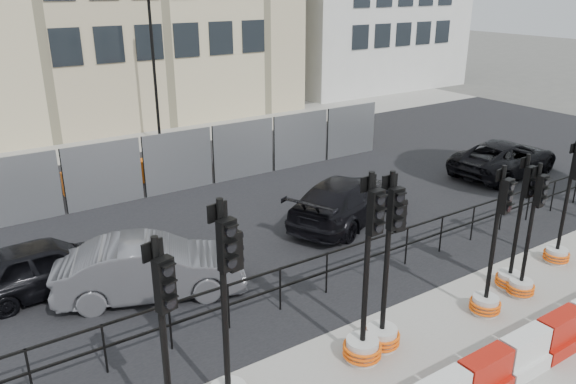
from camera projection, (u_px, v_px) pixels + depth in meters
ground at (405, 302)px, 11.99m from camera, size 120.00×120.00×0.00m
sidewalk_near at (530, 378)px, 9.66m from camera, size 40.00×6.00×0.02m
road at (243, 202)px, 17.43m from camera, size 40.00×14.00×0.03m
sidewalk_far at (141, 139)px, 24.42m from camera, size 40.00×4.00×0.02m
kerb_railing at (369, 252)px, 12.68m from camera, size 18.00×0.04×1.00m
heras_fencing at (190, 161)px, 19.03m from camera, size 14.33×1.72×2.00m
lamp_post_far at (154, 66)px, 22.76m from camera, size 0.12×0.56×6.00m
barrier_row at (523, 355)px, 9.69m from camera, size 15.70×0.50×0.80m
traffic_signal_b at (228, 365)px, 8.65m from camera, size 0.71×0.71×3.62m
traffic_signal_c at (364, 325)px, 9.87m from camera, size 0.71×0.71×3.59m
traffic_signal_d at (384, 309)px, 10.20m from camera, size 0.68×0.68×3.48m
traffic_signal_e at (488, 285)px, 11.33m from camera, size 0.63×0.63×3.21m
traffic_signal_f at (525, 266)px, 11.99m from camera, size 0.60×0.60×3.02m
traffic_signal_g at (513, 262)px, 12.31m from camera, size 0.61×0.61×3.11m
traffic_signal_h at (560, 239)px, 13.44m from camera, size 0.61×0.61×3.08m
car_a at (46, 266)px, 12.22m from camera, size 1.71×3.69×1.22m
car_b at (151, 268)px, 12.03m from camera, size 4.04×4.90×1.31m
car_c at (346, 200)px, 15.86m from camera, size 5.05×5.76×1.29m
car_d at (505, 158)px, 19.73m from camera, size 2.82×4.80×1.23m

